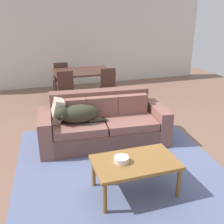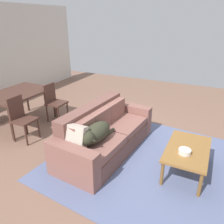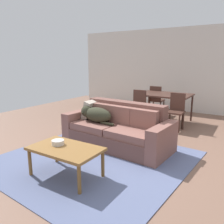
# 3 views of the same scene
# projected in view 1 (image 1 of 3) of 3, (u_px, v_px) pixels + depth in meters

# --- Properties ---
(ground_plane) EXTENTS (10.00, 10.00, 0.00)m
(ground_plane) POSITION_uv_depth(u_px,v_px,m) (120.00, 140.00, 4.71)
(ground_plane) COLOR brown
(back_partition) EXTENTS (8.00, 0.12, 2.70)m
(back_partition) POSITION_uv_depth(u_px,v_px,m) (76.00, 39.00, 7.77)
(back_partition) COLOR silver
(back_partition) RESTS_ON ground
(area_rug) EXTENTS (3.17, 3.15, 0.01)m
(area_rug) POSITION_uv_depth(u_px,v_px,m) (117.00, 163.00, 3.97)
(area_rug) COLOR slate
(area_rug) RESTS_ON ground
(couch) EXTENTS (2.20, 1.06, 0.85)m
(couch) POSITION_uv_depth(u_px,v_px,m) (103.00, 124.00, 4.56)
(couch) COLOR brown
(couch) RESTS_ON ground
(dog_on_left_cushion) EXTENTS (0.83, 0.36, 0.31)m
(dog_on_left_cushion) POSITION_uv_depth(u_px,v_px,m) (76.00, 114.00, 4.25)
(dog_on_left_cushion) COLOR #323223
(dog_on_left_cushion) RESTS_ON couch
(throw_pillow_by_left_arm) EXTENTS (0.26, 0.40, 0.42)m
(throw_pillow_by_left_arm) POSITION_uv_depth(u_px,v_px,m) (57.00, 110.00, 4.34)
(throw_pillow_by_left_arm) COLOR #BBAB9B
(throw_pillow_by_left_arm) RESTS_ON couch
(coffee_table) EXTENTS (1.03, 0.62, 0.45)m
(coffee_table) POSITION_uv_depth(u_px,v_px,m) (135.00, 164.00, 3.23)
(coffee_table) COLOR olive
(coffee_table) RESTS_ON ground
(bowl_on_coffee_table) EXTENTS (0.18, 0.18, 0.07)m
(bowl_on_coffee_table) POSITION_uv_depth(u_px,v_px,m) (121.00, 160.00, 3.18)
(bowl_on_coffee_table) COLOR silver
(bowl_on_coffee_table) RESTS_ON coffee_table
(dining_table) EXTENTS (1.38, 1.00, 0.77)m
(dining_table) POSITION_uv_depth(u_px,v_px,m) (83.00, 73.00, 6.48)
(dining_table) COLOR #472B23
(dining_table) RESTS_ON ground
(dining_chair_near_left) EXTENTS (0.41, 0.41, 0.90)m
(dining_chair_near_left) POSITION_uv_depth(u_px,v_px,m) (67.00, 90.00, 5.87)
(dining_chair_near_left) COLOR #472B23
(dining_chair_near_left) RESTS_ON ground
(dining_chair_near_right) EXTENTS (0.40, 0.40, 0.89)m
(dining_chair_near_right) POSITION_uv_depth(u_px,v_px,m) (109.00, 86.00, 6.17)
(dining_chair_near_right) COLOR #472B23
(dining_chair_near_right) RESTS_ON ground
(dining_chair_far_left) EXTENTS (0.42, 0.42, 0.90)m
(dining_chair_far_left) POSITION_uv_depth(u_px,v_px,m) (61.00, 77.00, 6.97)
(dining_chair_far_left) COLOR #472B23
(dining_chair_far_left) RESTS_ON ground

